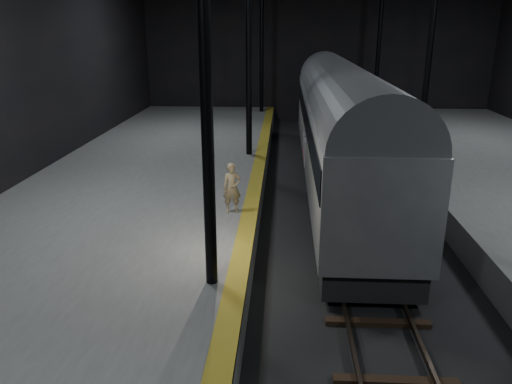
{
  "coord_description": "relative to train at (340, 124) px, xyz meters",
  "views": [
    {
      "loc": [
        -2.22,
        -14.04,
        6.51
      ],
      "look_at": [
        -3.0,
        -0.49,
        2.0
      ],
      "focal_mm": 35.0,
      "sensor_mm": 36.0,
      "label": 1
    }
  ],
  "objects": [
    {
      "name": "ground",
      "position": [
        0.0,
        -5.86,
        -2.83
      ],
      "size": [
        44.0,
        44.0,
        0.0
      ],
      "primitive_type": "plane",
      "color": "black",
      "rests_on": "ground"
    },
    {
      "name": "platform_left",
      "position": [
        -7.5,
        -5.86,
        -2.33
      ],
      "size": [
        9.0,
        43.8,
        1.0
      ],
      "primitive_type": "cube",
      "color": "#545451",
      "rests_on": "ground"
    },
    {
      "name": "train",
      "position": [
        0.0,
        0.0,
        0.0
      ],
      "size": [
        2.85,
        19.0,
        5.08
      ],
      "color": "#93959A",
      "rests_on": "ground"
    },
    {
      "name": "tactile_strip",
      "position": [
        -3.25,
        -5.86,
        -1.83
      ],
      "size": [
        0.5,
        43.8,
        0.01
      ],
      "primitive_type": "cube",
      "color": "olive",
      "rests_on": "platform_left"
    },
    {
      "name": "woman",
      "position": [
        -3.8,
        -5.32,
        -1.05
      ],
      "size": [
        0.63,
        0.48,
        1.56
      ],
      "primitive_type": "imported",
      "rotation": [
        0.0,
        0.0,
        0.19
      ],
      "color": "#8D7B56",
      "rests_on": "platform_left"
    },
    {
      "name": "track",
      "position": [
        0.0,
        -5.86,
        -2.77
      ],
      "size": [
        2.4,
        43.0,
        0.24
      ],
      "color": "#3F3328",
      "rests_on": "ground"
    }
  ]
}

